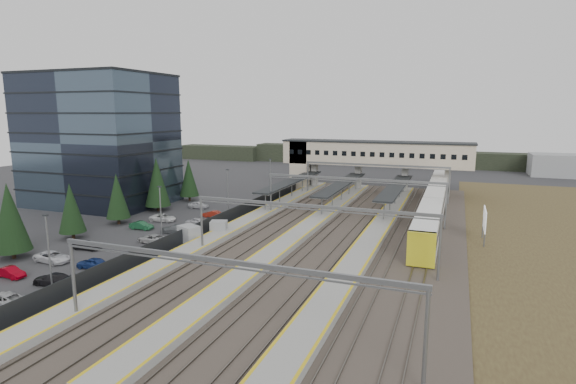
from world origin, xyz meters
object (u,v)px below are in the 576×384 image
at_px(office_building, 100,140).
at_px(billboard, 485,220).
at_px(relay_cabin_far, 219,228).
at_px(train, 436,198).
at_px(relay_cabin_near, 189,234).
at_px(footbridge, 362,156).

relative_size(office_building, billboard, 4.39).
bearing_deg(relay_cabin_far, train, 44.83).
bearing_deg(office_building, relay_cabin_far, -21.00).
bearing_deg(train, office_building, -165.44).
bearing_deg(train, relay_cabin_near, -132.95).
distance_m(relay_cabin_near, relay_cabin_far, 4.90).
bearing_deg(relay_cabin_near, relay_cabin_far, 65.28).
distance_m(relay_cabin_far, train, 39.53).
bearing_deg(billboard, relay_cabin_far, -165.00).
height_order(office_building, footbridge, office_building).
bearing_deg(billboard, train, 110.94).
relative_size(office_building, train, 0.37).
distance_m(office_building, train, 62.78).
distance_m(office_building, billboard, 67.74).
bearing_deg(relay_cabin_far, billboard, 15.00).
bearing_deg(relay_cabin_near, billboard, 20.45).
xyz_separation_m(relay_cabin_near, billboard, (37.13, 13.85, 1.93)).
bearing_deg(billboard, relay_cabin_near, -159.55).
xyz_separation_m(relay_cabin_near, relay_cabin_far, (2.05, 4.45, -0.10)).
distance_m(office_building, footbridge, 53.18).
distance_m(relay_cabin_far, billboard, 36.38).
xyz_separation_m(train, billboard, (7.06, -18.45, 0.83)).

